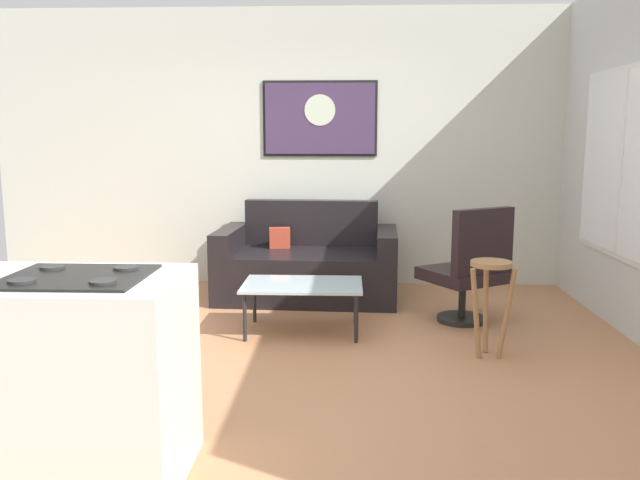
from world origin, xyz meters
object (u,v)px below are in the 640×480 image
(coffee_table, at_px, (303,287))
(bar_stool, at_px, (490,286))
(wall_painting, at_px, (320,118))
(armchair, at_px, (470,268))
(couch, at_px, (308,266))

(coffee_table, bearing_deg, bar_stool, -20.99)
(bar_stool, bearing_deg, wall_painting, 119.88)
(armchair, height_order, wall_painting, wall_painting)
(couch, distance_m, armchair, 1.62)
(wall_painting, bearing_deg, coffee_table, -92.09)
(couch, relative_size, armchair, 1.78)
(couch, height_order, coffee_table, couch)
(armchair, bearing_deg, coffee_table, -168.16)
(couch, height_order, bar_stool, couch)
(wall_painting, bearing_deg, bar_stool, -60.12)
(bar_stool, distance_m, wall_painting, 2.83)
(couch, xyz_separation_m, armchair, (1.38, -0.84, 0.17))
(armchair, xyz_separation_m, bar_stool, (-0.01, -0.80, 0.03))
(armchair, bearing_deg, wall_painting, 132.03)
(coffee_table, distance_m, armchair, 1.38)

